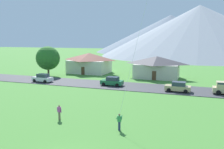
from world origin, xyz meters
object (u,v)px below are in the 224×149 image
(house_left_center, at_px, (89,63))
(watcher_person, at_px, (59,112))
(house_right_center, at_px, (157,67))
(parked_car_white_east_end, at_px, (43,78))
(parked_car_green_west_end, at_px, (112,81))
(parked_car_tan_mid_west, at_px, (178,87))
(tree_near_left, at_px, (48,58))

(house_left_center, distance_m, watcher_person, 37.00)
(house_right_center, bearing_deg, parked_car_white_east_end, -147.69)
(parked_car_green_west_end, xyz_separation_m, parked_car_white_east_end, (-14.88, -1.25, 0.00))
(house_right_center, height_order, parked_car_white_east_end, house_right_center)
(house_right_center, distance_m, parked_car_white_east_end, 25.25)
(parked_car_white_east_end, bearing_deg, watcher_person, -49.58)
(parked_car_tan_mid_west, bearing_deg, watcher_person, -120.74)
(house_left_center, height_order, parked_car_green_west_end, house_left_center)
(house_left_center, xyz_separation_m, tree_near_left, (-6.90, -8.49, 1.62))
(house_right_center, distance_m, watcher_person, 32.68)
(house_right_center, xyz_separation_m, parked_car_tan_mid_west, (5.86, -13.36, -1.73))
(house_left_center, bearing_deg, watcher_person, -69.71)
(house_right_center, relative_size, tree_near_left, 1.46)
(house_left_center, height_order, parked_car_tan_mid_west, house_left_center)
(house_left_center, relative_size, tree_near_left, 1.50)
(house_right_center, distance_m, tree_near_left, 25.83)
(house_right_center, bearing_deg, tree_near_left, -166.46)
(tree_near_left, xyz_separation_m, parked_car_tan_mid_west, (30.91, -7.33, -3.48))
(house_right_center, height_order, watcher_person, house_right_center)
(parked_car_tan_mid_west, xyz_separation_m, parked_car_white_east_end, (-27.15, -0.11, 0.00))
(house_right_center, xyz_separation_m, parked_car_white_east_end, (-21.29, -13.47, -1.73))
(tree_near_left, distance_m, parked_car_white_east_end, 9.03)
(tree_near_left, height_order, parked_car_green_west_end, tree_near_left)
(house_right_center, bearing_deg, parked_car_tan_mid_west, -66.33)
(parked_car_tan_mid_west, relative_size, parked_car_white_east_end, 1.00)
(house_left_center, xyz_separation_m, parked_car_white_east_end, (-3.13, -15.93, -1.86))
(parked_car_tan_mid_west, bearing_deg, house_right_center, 113.67)
(parked_car_white_east_end, bearing_deg, parked_car_green_west_end, 4.81)
(parked_car_green_west_end, xyz_separation_m, watcher_person, (1.07, -19.98, 0.01))
(house_right_center, bearing_deg, house_left_center, 172.28)
(house_left_center, distance_m, parked_car_green_west_end, 18.89)
(house_right_center, distance_m, parked_car_tan_mid_west, 14.69)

